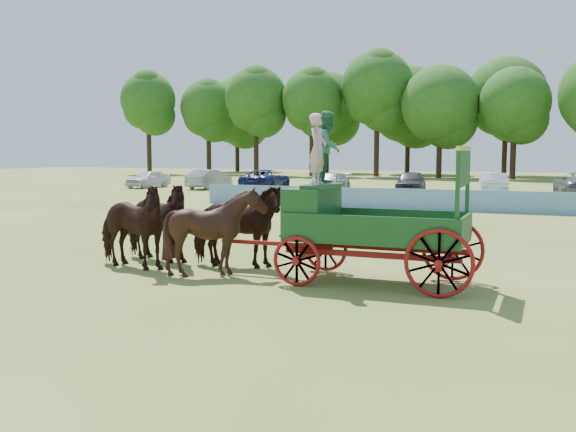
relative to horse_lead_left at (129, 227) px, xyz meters
The scene contains 9 objects.
ground 5.99m from the horse_lead_left, ahead, with size 160.00×160.00×0.00m, color #A19149.
horse_lead_left is the anchor object (origin of this frame).
horse_lead_right 1.10m from the horse_lead_left, 90.00° to the left, with size 1.13×2.47×2.09m, color black.
horse_wheel_left 2.40m from the horse_lead_left, ahead, with size 1.69×1.90×2.09m, color black.
horse_wheel_right 2.64m from the horse_lead_left, 24.62° to the left, with size 1.13×2.47×2.09m, color black.
farm_dray 5.41m from the horse_lead_left, ahead, with size 6.00×2.00×3.80m.
sponsor_banner 19.18m from the horse_lead_left, 75.26° to the left, with size 26.00×0.08×1.05m, color #1F68A9.
parked_cars 30.43m from the horse_lead_left, 87.07° to the left, with size 44.36×7.00×1.63m.
treeline 62.52m from the horse_lead_left, 88.33° to the left, with size 89.84×22.66×14.38m.
Camera 1 is at (3.69, -13.54, 2.89)m, focal length 40.00 mm.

